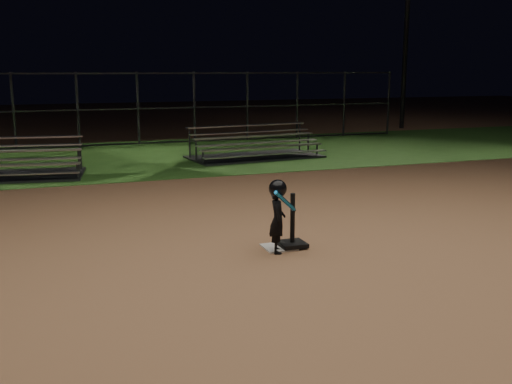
# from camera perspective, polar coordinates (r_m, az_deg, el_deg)

# --- Properties ---
(ground) EXTENTS (80.00, 80.00, 0.00)m
(ground) POSITION_cam_1_polar(r_m,az_deg,el_deg) (8.81, 2.22, -5.39)
(ground) COLOR #936442
(ground) RESTS_ON ground
(grass_strip) EXTENTS (60.00, 8.00, 0.01)m
(grass_strip) POSITION_cam_1_polar(r_m,az_deg,el_deg) (18.26, -9.66, 3.42)
(grass_strip) COLOR #27501A
(grass_strip) RESTS_ON ground
(home_plate) EXTENTS (0.45, 0.45, 0.02)m
(home_plate) POSITION_cam_1_polar(r_m,az_deg,el_deg) (8.81, 2.22, -5.32)
(home_plate) COLOR beige
(home_plate) RESTS_ON ground
(batting_tee) EXTENTS (0.38, 0.38, 0.80)m
(batting_tee) POSITION_cam_1_polar(r_m,az_deg,el_deg) (8.80, 3.51, -4.27)
(batting_tee) COLOR black
(batting_tee) RESTS_ON home_plate
(child_batter) EXTENTS (0.47, 0.51, 1.07)m
(child_batter) POSITION_cam_1_polar(r_m,az_deg,el_deg) (8.46, 2.10, -2.13)
(child_batter) COLOR black
(child_batter) RESTS_ON ground
(bleacher_left) EXTENTS (4.06, 2.40, 0.94)m
(bleacher_left) POSITION_cam_1_polar(r_m,az_deg,el_deg) (15.63, -23.34, 1.94)
(bleacher_left) COLOR #BCBDC2
(bleacher_left) RESTS_ON ground
(bleacher_right) EXTENTS (4.02, 2.27, 0.94)m
(bleacher_right) POSITION_cam_1_polar(r_m,az_deg,el_deg) (17.63, -0.08, 3.91)
(bleacher_right) COLOR #AAAAAF
(bleacher_right) RESTS_ON ground
(backstop_fence) EXTENTS (20.08, 0.08, 2.50)m
(backstop_fence) POSITION_cam_1_polar(r_m,az_deg,el_deg) (21.08, -11.27, 7.86)
(backstop_fence) COLOR #38383D
(backstop_fence) RESTS_ON ground
(light_pole_right) EXTENTS (0.90, 0.53, 8.30)m
(light_pole_right) POSITION_cam_1_polar(r_m,az_deg,el_deg) (27.44, 14.39, 16.30)
(light_pole_right) COLOR #2D2D30
(light_pole_right) RESTS_ON ground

